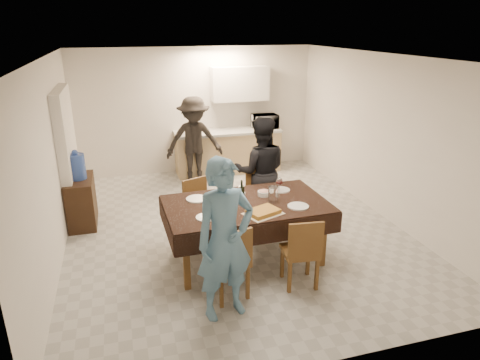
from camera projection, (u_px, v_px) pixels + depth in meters
The scene contains 33 objects.
floor at pixel (234, 228), 6.73m from camera, with size 5.00×6.00×0.02m, color #ACACA7.
ceiling at pixel (233, 57), 5.84m from camera, with size 5.00×6.00×0.02m, color white.
wall_back at pixel (196, 111), 9.00m from camera, with size 5.00×0.02×2.60m, color silver.
wall_front at pixel (328, 242), 3.58m from camera, with size 5.00×0.02×2.60m, color silver.
wall_left at pixel (51, 162), 5.64m from camera, with size 0.02×6.00×2.60m, color silver.
wall_right at pixel (382, 137), 6.94m from camera, with size 0.02×6.00×2.60m, color silver.
stub_partition at pixel (68, 155), 6.83m from camera, with size 0.15×1.40×2.10m, color silver.
kitchen_base_cabinet at pixel (228, 152), 9.16m from camera, with size 2.20×0.60×0.86m, color tan.
kitchen_worktop at pixel (228, 132), 9.01m from camera, with size 2.24×0.64×0.05m, color #B0B0AB.
upper_cabinet at pixel (240, 84), 8.88m from camera, with size 1.20×0.34×0.70m, color silver.
dining_table at pixel (246, 206), 5.59m from camera, with size 2.13×1.28×0.82m.
chair_near_left at pixel (230, 257), 4.79m from camera, with size 0.50×0.51×0.50m.
chair_near_right at pixel (303, 246), 5.03m from camera, with size 0.46×0.46×0.49m.
chair_far_left at pixel (203, 206), 6.15m from camera, with size 0.53×0.54×0.48m.
chair_far_right at pixel (262, 197), 6.36m from camera, with size 0.54×0.55×0.53m.
console at pixel (81, 201), 6.76m from camera, with size 0.41×0.82×0.76m, color black.
water_jug at pixel (77, 167), 6.56m from camera, with size 0.26×0.26×0.39m, color blue.
wine_bottle at pixel (242, 191), 5.55m from camera, with size 0.08×0.08×0.31m, color black, non-canonical shape.
water_pitcher at pixel (273, 194), 5.58m from camera, with size 0.13×0.13×0.20m, color white.
savoury_tart at pixel (263, 212), 5.25m from camera, with size 0.44×0.33×0.06m, color #B68235.
salad_bowl at pixel (264, 193), 5.80m from camera, with size 0.17×0.17×0.06m, color silver.
mushroom_dish at pixel (237, 194), 5.81m from camera, with size 0.21×0.21×0.04m, color silver.
wine_glass_a at pixel (209, 209), 5.17m from camera, with size 0.08×0.08×0.19m, color white, non-canonical shape.
wine_glass_b at pixel (279, 185), 5.91m from camera, with size 0.09×0.09×0.21m, color white, non-canonical shape.
wine_glass_c at pixel (226, 190), 5.76m from camera, with size 0.09×0.09×0.19m, color white, non-canonical shape.
plate_near_left at pixel (206, 217), 5.15m from camera, with size 0.25×0.25×0.01m, color silver.
plate_near_right at pixel (298, 206), 5.46m from camera, with size 0.27×0.27×0.02m, color silver.
plate_far_left at pixel (197, 199), 5.69m from camera, with size 0.28×0.28×0.02m, color silver.
plate_far_right at pixel (281, 190), 6.00m from camera, with size 0.25×0.25×0.01m, color silver.
microwave at pixel (265, 121), 9.16m from camera, with size 0.53×0.36×0.29m, color silver.
person_near at pixel (225, 240), 4.46m from camera, with size 0.65×0.43×1.79m, color #5582A4.
person_far at pixel (261, 171), 6.65m from camera, with size 0.84×0.65×1.72m, color black.
person_kitchen at pixel (194, 141), 8.40m from camera, with size 1.11×0.64×1.73m, color black.
Camera 1 is at (-1.59, -5.86, 3.02)m, focal length 32.00 mm.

